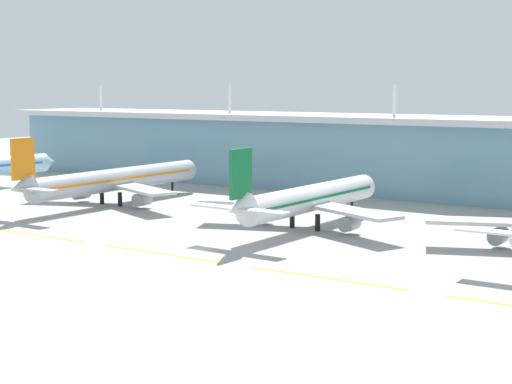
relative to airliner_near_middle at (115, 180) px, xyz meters
name	(u,v)px	position (x,y,z in m)	size (l,w,h in m)	color
ground_plane	(199,249)	(53.50, -33.94, -6.45)	(600.00, 600.00, 0.00)	#9E9E99
terminal_building	(401,154)	(53.50, 61.19, 4.85)	(288.00, 34.00, 31.19)	#6693A8
airliner_near_middle	(115,180)	(0.00, 0.00, 0.00)	(48.80, 68.36, 18.90)	#ADB2BC
airliner_center	(308,199)	(59.71, -3.24, -0.01)	(48.78, 59.17, 18.90)	silver
taxiway_stripe_mid_west	(35,235)	(16.50, -41.17, -6.43)	(28.00, 0.70, 0.04)	yellow
taxiway_stripe_centre	(162,254)	(50.50, -41.17, -6.43)	(28.00, 0.70, 0.04)	yellow
taxiway_stripe_mid_east	(326,278)	(84.50, -41.17, -6.43)	(28.00, 0.70, 0.04)	yellow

